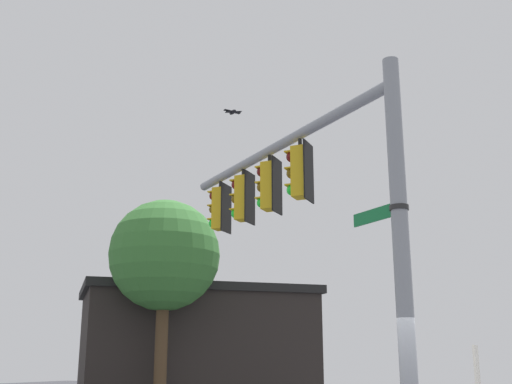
{
  "coord_description": "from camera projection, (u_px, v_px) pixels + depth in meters",
  "views": [
    {
      "loc": [
        -9.87,
        -1.91,
        1.88
      ],
      "look_at": [
        2.76,
        3.71,
        5.54
      ],
      "focal_mm": 44.65,
      "sensor_mm": 36.0,
      "label": 1
    }
  ],
  "objects": [
    {
      "name": "traffic_light_mid_outer",
      "position": [
        242.0,
        198.0,
        14.83
      ],
      "size": [
        0.54,
        0.49,
        1.31
      ],
      "color": "black"
    },
    {
      "name": "traffic_light_arm_end",
      "position": [
        219.0,
        209.0,
        15.85
      ],
      "size": [
        0.54,
        0.49,
        1.31
      ],
      "color": "black"
    },
    {
      "name": "tree_by_storefront",
      "position": [
        165.0,
        256.0,
        20.69
      ],
      "size": [
        3.61,
        3.61,
        7.0
      ],
      "color": "#4C3823",
      "rests_on": "ground"
    },
    {
      "name": "signal_pole",
      "position": [
        402.0,
        259.0,
        9.86
      ],
      "size": [
        0.27,
        0.27,
        6.78
      ],
      "primitive_type": "cylinder",
      "color": "gray",
      "rests_on": "ground"
    },
    {
      "name": "traffic_light_nearest_pole",
      "position": [
        300.0,
        172.0,
        12.77
      ],
      "size": [
        0.54,
        0.49,
        1.31
      ],
      "color": "black"
    },
    {
      "name": "traffic_light_mid_inner",
      "position": [
        269.0,
        186.0,
        13.8
      ],
      "size": [
        0.54,
        0.49,
        1.31
      ],
      "color": "black"
    },
    {
      "name": "bird_flying",
      "position": [
        233.0,
        112.0,
        15.81
      ],
      "size": [
        0.43,
        0.35,
        0.11
      ],
      "color": "black"
    },
    {
      "name": "street_name_sign",
      "position": [
        386.0,
        212.0,
        10.33
      ],
      "size": [
        0.85,
        1.08,
        0.22
      ],
      "color": "#147238"
    },
    {
      "name": "storefront_building",
      "position": [
        194.0,
        349.0,
        23.76
      ],
      "size": [
        9.89,
        10.04,
        4.51
      ],
      "color": "#282321",
      "rests_on": "ground"
    },
    {
      "name": "mast_arm",
      "position": [
        276.0,
        147.0,
        13.75
      ],
      "size": [
        4.62,
        6.11,
        0.22
      ],
      "primitive_type": "cylinder",
      "rotation": [
        0.0,
        1.57,
        0.93
      ],
      "color": "gray"
    }
  ]
}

